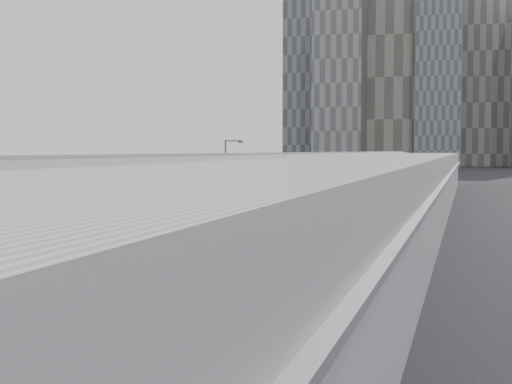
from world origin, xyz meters
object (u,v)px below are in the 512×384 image
at_px(bus_0, 33,282).
at_px(bus_5, 328,192).
at_px(bus_3, 278,208).
at_px(shipping_container, 322,184).
at_px(bus_2, 222,221).
at_px(bus_6, 347,186).
at_px(bus_1, 173,237).
at_px(street_lamp_near, 227,173).
at_px(suv, 347,180).
at_px(street_lamp_far, 317,161).
at_px(bus_7, 356,184).
at_px(bus_4, 302,199).

height_order(bus_0, bus_5, bus_0).
distance_m(bus_3, bus_5, 30.32).
xyz_separation_m(bus_5, shipping_container, (-6.63, 28.72, -0.31)).
relative_size(bus_2, bus_6, 1.03).
bearing_deg(bus_1, bus_0, -89.66).
bearing_deg(street_lamp_near, suv, 90.58).
bearing_deg(bus_1, bus_6, 88.83).
xyz_separation_m(street_lamp_near, suv, (-0.84, 83.38, -4.07)).
relative_size(bus_2, street_lamp_far, 1.36).
height_order(bus_1, bus_3, bus_1).
bearing_deg(bus_6, bus_3, -91.54).
bearing_deg(bus_7, bus_3, -93.04).
distance_m(bus_5, shipping_container, 29.48).
bearing_deg(suv, bus_7, -63.89).
bearing_deg(bus_3, bus_4, 92.80).
height_order(bus_4, street_lamp_far, street_lamp_far).
relative_size(bus_3, bus_5, 1.01).
bearing_deg(bus_4, bus_7, 84.50).
distance_m(bus_1, bus_6, 70.42).
distance_m(bus_0, street_lamp_far, 97.65).
bearing_deg(bus_4, street_lamp_far, 94.09).
height_order(bus_2, bus_5, bus_2).
distance_m(bus_4, bus_5, 17.11).
bearing_deg(bus_1, bus_2, 90.97).
distance_m(bus_5, street_lamp_far, 25.83).
distance_m(street_lamp_far, shipping_container, 5.96).
bearing_deg(bus_0, bus_3, 94.86).
height_order(bus_1, bus_5, bus_1).
relative_size(street_lamp_near, shipping_container, 1.46).
bearing_deg(bus_6, bus_0, -91.68).
distance_m(bus_3, suv, 85.82).
bearing_deg(street_lamp_near, bus_4, 63.08).
relative_size(bus_0, bus_2, 0.99).
xyz_separation_m(bus_0, bus_4, (-0.56, 55.55, 0.03)).
height_order(bus_3, bus_5, bus_3).
xyz_separation_m(bus_1, bus_2, (-0.40, 11.07, -0.02)).
height_order(bus_7, street_lamp_far, street_lamp_far).
bearing_deg(shipping_container, street_lamp_near, -79.41).
bearing_deg(bus_6, bus_1, -91.96).
bearing_deg(shipping_container, bus_3, -73.54).
relative_size(bus_3, bus_7, 1.00).
distance_m(bus_5, bus_6, 14.18).
distance_m(bus_1, bus_4, 39.13).
relative_size(bus_6, bus_7, 1.01).
height_order(bus_2, bus_7, bus_2).
height_order(bus_3, shipping_container, bus_3).
xyz_separation_m(bus_2, street_lamp_near, (-5.36, 17.02, 3.32)).
xyz_separation_m(bus_3, suv, (-6.98, 85.53, -0.69)).
distance_m(bus_2, bus_5, 45.17).
xyz_separation_m(bus_0, bus_5, (-0.73, 72.66, -0.06)).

